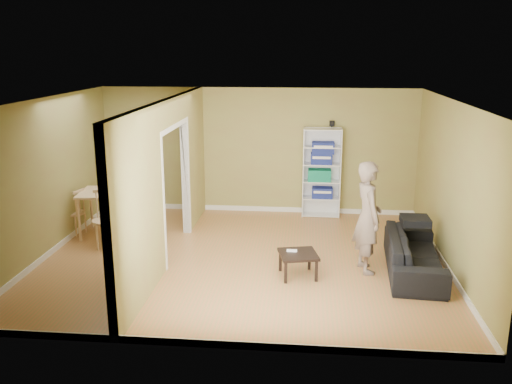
# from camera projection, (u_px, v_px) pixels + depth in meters

# --- Properties ---
(room_shell) EXTENTS (6.50, 6.50, 6.50)m
(room_shell) POSITION_uv_depth(u_px,v_px,m) (242.00, 183.00, 8.60)
(room_shell) COLOR #BA7142
(room_shell) RESTS_ON ground
(partition) EXTENTS (0.22, 5.50, 2.60)m
(partition) POSITION_uv_depth(u_px,v_px,m) (168.00, 181.00, 8.71)
(partition) COLOR olive
(partition) RESTS_ON ground
(wall_speaker) EXTENTS (0.10, 0.10, 0.10)m
(wall_speaker) POSITION_uv_depth(u_px,v_px,m) (332.00, 123.00, 10.89)
(wall_speaker) COLOR black
(wall_speaker) RESTS_ON room_shell
(sofa) EXTENTS (2.09, 1.02, 0.77)m
(sofa) POSITION_uv_depth(u_px,v_px,m) (415.00, 249.00, 8.32)
(sofa) COLOR black
(sofa) RESTS_ON ground
(person) EXTENTS (0.86, 0.74, 2.05)m
(person) POSITION_uv_depth(u_px,v_px,m) (368.00, 208.00, 8.22)
(person) COLOR slate
(person) RESTS_ON ground
(bookshelf) EXTENTS (0.77, 0.34, 1.82)m
(bookshelf) POSITION_uv_depth(u_px,v_px,m) (321.00, 172.00, 11.08)
(bookshelf) COLOR white
(bookshelf) RESTS_ON ground
(paper_box_navy_a) EXTENTS (0.42, 0.27, 0.21)m
(paper_box_navy_a) POSITION_uv_depth(u_px,v_px,m) (322.00, 192.00, 11.14)
(paper_box_navy_a) COLOR navy
(paper_box_navy_a) RESTS_ON bookshelf
(paper_box_teal) EXTENTS (0.46, 0.30, 0.24)m
(paper_box_teal) POSITION_uv_depth(u_px,v_px,m) (319.00, 175.00, 11.05)
(paper_box_teal) COLOR #0D635B
(paper_box_teal) RESTS_ON bookshelf
(paper_box_navy_b) EXTENTS (0.43, 0.28, 0.22)m
(paper_box_navy_b) POSITION_uv_depth(u_px,v_px,m) (321.00, 158.00, 10.96)
(paper_box_navy_b) COLOR navy
(paper_box_navy_b) RESTS_ON bookshelf
(paper_box_navy_c) EXTENTS (0.44, 0.29, 0.23)m
(paper_box_navy_c) POSITION_uv_depth(u_px,v_px,m) (323.00, 147.00, 10.89)
(paper_box_navy_c) COLOR navy
(paper_box_navy_c) RESTS_ON bookshelf
(coffee_table) EXTENTS (0.56, 0.56, 0.37)m
(coffee_table) POSITION_uv_depth(u_px,v_px,m) (298.00, 257.00, 8.20)
(coffee_table) COLOR black
(coffee_table) RESTS_ON ground
(game_controller) EXTENTS (0.16, 0.04, 0.03)m
(game_controller) POSITION_uv_depth(u_px,v_px,m) (292.00, 251.00, 8.24)
(game_controller) COLOR white
(game_controller) RESTS_ON coffee_table
(dining_table) EXTENTS (1.32, 0.88, 0.82)m
(dining_table) POSITION_uv_depth(u_px,v_px,m) (117.00, 196.00, 9.95)
(dining_table) COLOR beige
(dining_table) RESTS_ON ground
(chair_left) EXTENTS (0.50, 0.50, 0.87)m
(chair_left) POSITION_uv_depth(u_px,v_px,m) (74.00, 212.00, 10.04)
(chair_left) COLOR #DAAD79
(chair_left) RESTS_ON ground
(chair_near) EXTENTS (0.59, 0.59, 1.00)m
(chair_near) POSITION_uv_depth(u_px,v_px,m) (105.00, 219.00, 9.38)
(chair_near) COLOR tan
(chair_near) RESTS_ON ground
(chair_far) EXTENTS (0.52, 0.52, 0.90)m
(chair_far) POSITION_uv_depth(u_px,v_px,m) (134.00, 201.00, 10.65)
(chair_far) COLOR #D4B48C
(chair_far) RESTS_ON ground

